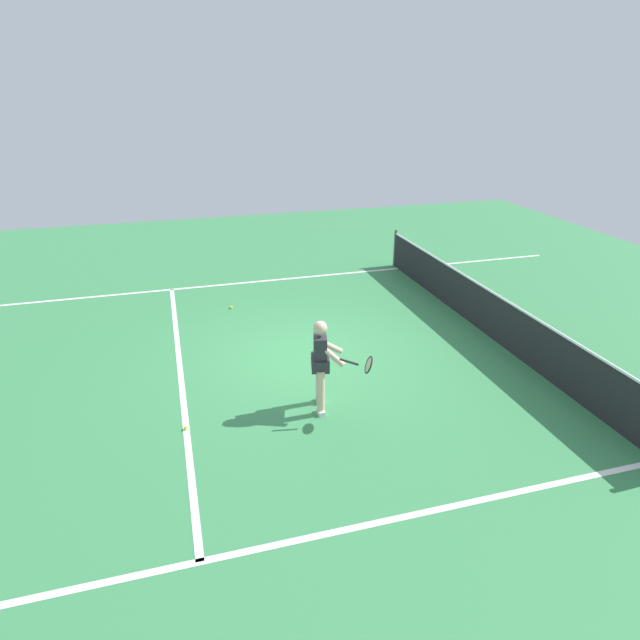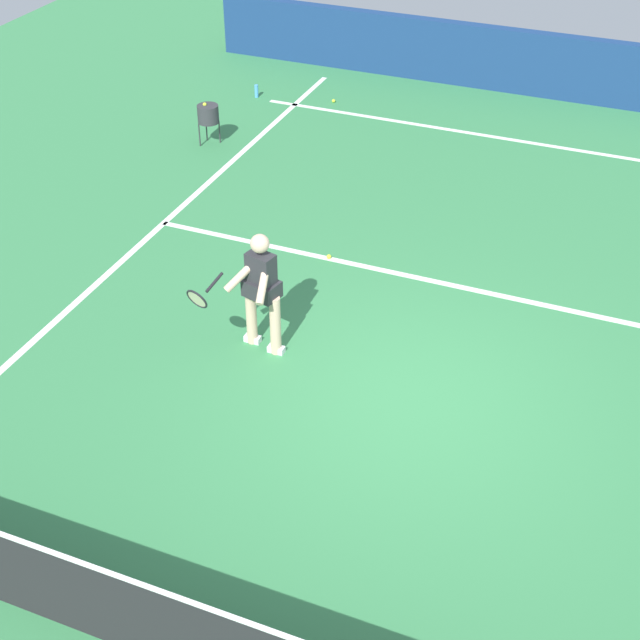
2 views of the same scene
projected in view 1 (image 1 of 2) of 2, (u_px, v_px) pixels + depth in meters
ground_plane at (304, 355)px, 10.62m from camera, size 25.20×25.20×0.00m
service_line_marking at (180, 371)px, 10.01m from camera, size 9.06×0.10×0.01m
sideline_left_marking at (262, 281)px, 14.60m from camera, size 0.10×17.38×0.01m
sideline_right_marking at (397, 518)px, 6.63m from camera, size 0.10×17.38×0.01m
court_net at (486, 311)px, 11.42m from camera, size 9.74×0.08×1.06m
tennis_player at (322, 362)px, 8.55m from camera, size 0.92×0.90×1.55m
tennis_ball_mid at (186, 428)px, 8.32m from camera, size 0.07×0.07×0.07m
tennis_ball_far at (231, 307)px, 12.81m from camera, size 0.07×0.07×0.07m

